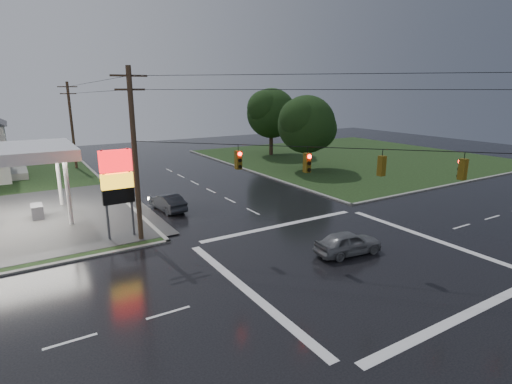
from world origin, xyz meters
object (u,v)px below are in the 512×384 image
utility_pole_nw (135,154)px  car_crossing (348,243)px  car_north (167,202)px  tree_ne_far (272,113)px  tree_ne_near (307,125)px  pylon_sign (117,179)px  utility_pole_n (72,124)px

utility_pole_nw → car_crossing: utility_pole_nw is taller
car_north → tree_ne_far: bearing=-146.7°
utility_pole_nw → tree_ne_near: size_ratio=1.22×
pylon_sign → car_crossing: 15.07m
tree_ne_far → car_crossing: tree_ne_far is taller
utility_pole_nw → tree_ne_far: bearing=42.6°
utility_pole_nw → utility_pole_n: bearing=90.0°
car_crossing → car_north: bearing=29.7°
tree_ne_near → pylon_sign: bearing=-155.0°
utility_pole_nw → tree_ne_near: (23.64, 12.49, -0.16)m
tree_ne_far → tree_ne_near: bearing=-104.1°
utility_pole_n → tree_ne_far: (26.65, -4.01, 0.71)m
pylon_sign → car_crossing: bearing=-42.0°
tree_ne_far → car_north: bearing=-140.2°
utility_pole_n → tree_ne_near: utility_pole_n is taller
utility_pole_nw → tree_ne_near: 26.74m
pylon_sign → tree_ne_near: bearing=25.0°
tree_ne_far → car_north: size_ratio=2.30×
utility_pole_n → utility_pole_nw: bearing=-90.0°
car_north → car_crossing: 15.54m
utility_pole_nw → tree_ne_far: utility_pole_nw is taller
pylon_sign → car_north: 7.25m
utility_pole_nw → utility_pole_n: size_ratio=1.05×
utility_pole_nw → tree_ne_near: bearing=27.9°
car_north → utility_pole_n: bearing=-87.3°
tree_ne_far → car_north: tree_ne_far is taller
tree_ne_near → car_north: 21.70m
tree_ne_near → car_north: (-19.93, -7.08, -4.86)m
car_crossing → tree_ne_near: bearing=-26.6°
pylon_sign → utility_pole_n: (1.00, 27.50, 1.46)m
utility_pole_nw → car_north: bearing=55.5°
tree_ne_far → car_crossing: (-16.72, -33.33, -5.47)m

